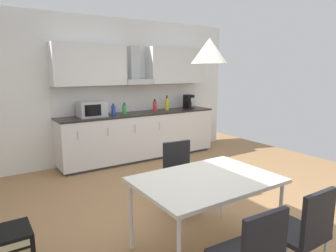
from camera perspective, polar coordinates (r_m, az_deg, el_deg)
ground_plane at (r=3.91m, az=3.98°, el=-16.22°), size 7.28×8.11×0.02m
wall_back at (r=5.93m, az=-12.22°, el=6.62°), size 5.82×0.10×2.73m
kitchen_counter at (r=6.00m, az=-5.28°, el=-1.82°), size 3.21×0.62×0.93m
backsplash_tile at (r=6.14m, az=-6.65°, el=5.23°), size 3.19×0.02×0.52m
upper_wall_cabinets at (r=5.97m, az=-6.10°, el=11.35°), size 3.19×0.40×0.73m
microwave at (r=5.51m, az=-14.28°, el=3.13°), size 0.48×0.35×0.28m
coffee_maker at (r=6.55m, az=3.81°, el=4.67°), size 0.18×0.19×0.30m
bottle_yellow at (r=6.24m, az=-0.22°, el=4.22°), size 0.08×0.08×0.31m
bottle_green at (r=5.74m, az=-8.30°, el=3.18°), size 0.07×0.07×0.22m
bottle_red at (r=6.05m, az=-2.53°, el=3.78°), size 0.08×0.08×0.25m
bottle_blue at (r=5.70m, az=-10.36°, el=3.01°), size 0.08×0.08×0.21m
dining_table at (r=2.94m, az=7.28°, el=-10.69°), size 1.33×0.93×0.74m
chair_far_right at (r=3.80m, az=2.40°, el=-8.21°), size 0.43×0.43×0.87m
chair_near_right at (r=2.71m, az=24.62°, el=-17.25°), size 0.40×0.40×0.87m
pendant_lamp at (r=2.74m, az=7.90°, el=13.99°), size 0.32×0.32×0.22m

